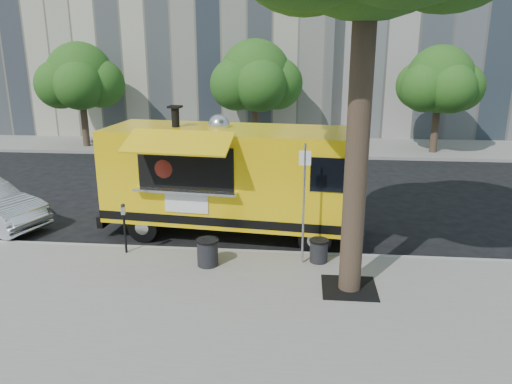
# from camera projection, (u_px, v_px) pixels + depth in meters

# --- Properties ---
(ground) EXTENTS (120.00, 120.00, 0.00)m
(ground) POSITION_uv_depth(u_px,v_px,m) (247.00, 242.00, 14.01)
(ground) COLOR black
(ground) RESTS_ON ground
(sidewalk) EXTENTS (60.00, 6.00, 0.15)m
(sidewalk) POSITION_uv_depth(u_px,v_px,m) (225.00, 313.00, 10.17)
(sidewalk) COLOR gray
(sidewalk) RESTS_ON ground
(curb) EXTENTS (60.00, 0.14, 0.16)m
(curb) POSITION_uv_depth(u_px,v_px,m) (243.00, 253.00, 13.10)
(curb) COLOR #999993
(curb) RESTS_ON ground
(far_sidewalk) EXTENTS (60.00, 5.00, 0.15)m
(far_sidewalk) POSITION_uv_depth(u_px,v_px,m) (275.00, 146.00, 26.87)
(far_sidewalk) COLOR gray
(far_sidewalk) RESTS_ON ground
(tree_well) EXTENTS (1.20, 1.20, 0.02)m
(tree_well) POSITION_uv_depth(u_px,v_px,m) (349.00, 288.00, 11.06)
(tree_well) COLOR black
(tree_well) RESTS_ON sidewalk
(far_tree_a) EXTENTS (3.42, 3.42, 5.36)m
(far_tree_a) POSITION_uv_depth(u_px,v_px,m) (80.00, 76.00, 25.59)
(far_tree_a) COLOR #33261C
(far_tree_a) RESTS_ON far_sidewalk
(far_tree_b) EXTENTS (3.60, 3.60, 5.50)m
(far_tree_b) POSITION_uv_depth(u_px,v_px,m) (255.00, 76.00, 25.14)
(far_tree_b) COLOR #33261C
(far_tree_b) RESTS_ON far_sidewalk
(far_tree_c) EXTENTS (3.24, 3.24, 5.21)m
(far_tree_c) POSITION_uv_depth(u_px,v_px,m) (440.00, 80.00, 24.06)
(far_tree_c) COLOR #33261C
(far_tree_c) RESTS_ON far_sidewalk
(sign_post) EXTENTS (0.28, 0.06, 3.00)m
(sign_post) POSITION_uv_depth(u_px,v_px,m) (304.00, 197.00, 11.86)
(sign_post) COLOR silver
(sign_post) RESTS_ON sidewalk
(parking_meter) EXTENTS (0.11, 0.11, 1.33)m
(parking_meter) POSITION_uv_depth(u_px,v_px,m) (124.00, 222.00, 12.72)
(parking_meter) COLOR black
(parking_meter) RESTS_ON sidewalk
(food_truck) EXTENTS (7.62, 3.80, 3.68)m
(food_truck) POSITION_uv_depth(u_px,v_px,m) (231.00, 177.00, 14.11)
(food_truck) COLOR yellow
(food_truck) RESTS_ON ground
(trash_bin_left) EXTENTS (0.56, 0.56, 0.67)m
(trash_bin_left) POSITION_uv_depth(u_px,v_px,m) (208.00, 252.00, 12.12)
(trash_bin_left) COLOR black
(trash_bin_left) RESTS_ON sidewalk
(trash_bin_right) EXTENTS (0.48, 0.48, 0.58)m
(trash_bin_right) POSITION_uv_depth(u_px,v_px,m) (319.00, 250.00, 12.33)
(trash_bin_right) COLOR black
(trash_bin_right) RESTS_ON sidewalk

